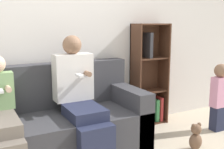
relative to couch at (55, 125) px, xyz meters
name	(u,v)px	position (x,y,z in m)	size (l,w,h in m)	color
back_wall	(47,30)	(0.08, 0.44, 0.97)	(10.00, 0.06, 2.55)	silver
couch	(55,125)	(0.00, 0.00, 0.00)	(1.88, 0.82, 0.92)	#38383D
adult_seated	(80,95)	(0.23, -0.12, 0.32)	(0.41, 0.74, 1.23)	#232842
child_seated	(3,117)	(-0.51, -0.17, 0.22)	(0.28, 0.75, 1.06)	#70665B
toddler_standing	(219,95)	(2.00, -0.36, 0.15)	(0.21, 0.17, 0.86)	#232842
bookshelf	(149,79)	(1.39, 0.30, 0.30)	(0.47, 0.26, 1.34)	#4C2D1E
teddy_bear	(196,137)	(1.35, -0.64, -0.17)	(0.15, 0.12, 0.30)	brown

